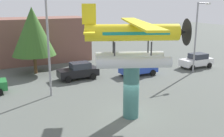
{
  "coord_description": "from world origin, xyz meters",
  "views": [
    {
      "loc": [
        -8.85,
        -15.03,
        7.87
      ],
      "look_at": [
        0.0,
        3.0,
        2.85
      ],
      "focal_mm": 42.51,
      "sensor_mm": 36.0,
      "label": 1
    }
  ],
  "objects_px": {
    "car_distant_white": "(197,61)",
    "car_mid_black": "(79,71)",
    "streetlight_primary": "(50,40)",
    "tree_east": "(33,32)",
    "streetlight_secondary": "(197,33)",
    "display_pedestal": "(131,91)",
    "car_far_blue": "(139,67)",
    "storefront_building": "(38,39)",
    "floatplane_monument": "(134,40)"
  },
  "relations": [
    {
      "from": "car_distant_white",
      "to": "car_mid_black",
      "type": "bearing_deg",
      "value": -6.27
    },
    {
      "from": "streetlight_primary",
      "to": "tree_east",
      "type": "distance_m",
      "value": 8.19
    },
    {
      "from": "streetlight_secondary",
      "to": "car_mid_black",
      "type": "bearing_deg",
      "value": 165.83
    },
    {
      "from": "display_pedestal",
      "to": "tree_east",
      "type": "relative_size",
      "value": 0.51
    },
    {
      "from": "car_distant_white",
      "to": "streetlight_primary",
      "type": "height_order",
      "value": "streetlight_primary"
    },
    {
      "from": "car_far_blue",
      "to": "storefront_building",
      "type": "bearing_deg",
      "value": -56.74
    },
    {
      "from": "car_far_blue",
      "to": "storefront_building",
      "type": "height_order",
      "value": "storefront_building"
    },
    {
      "from": "display_pedestal",
      "to": "streetlight_secondary",
      "type": "bearing_deg",
      "value": 30.18
    },
    {
      "from": "floatplane_monument",
      "to": "car_mid_black",
      "type": "bearing_deg",
      "value": 112.87
    },
    {
      "from": "streetlight_secondary",
      "to": "tree_east",
      "type": "height_order",
      "value": "streetlight_secondary"
    },
    {
      "from": "car_mid_black",
      "to": "car_distant_white",
      "type": "height_order",
      "value": "same"
    },
    {
      "from": "car_far_blue",
      "to": "streetlight_primary",
      "type": "bearing_deg",
      "value": 13.16
    },
    {
      "from": "display_pedestal",
      "to": "tree_east",
      "type": "bearing_deg",
      "value": 104.09
    },
    {
      "from": "car_distant_white",
      "to": "tree_east",
      "type": "relative_size",
      "value": 0.57
    },
    {
      "from": "streetlight_secondary",
      "to": "streetlight_primary",
      "type": "bearing_deg",
      "value": -177.91
    },
    {
      "from": "floatplane_monument",
      "to": "tree_east",
      "type": "xyz_separation_m",
      "value": [
        -3.9,
        15.1,
        -0.71
      ]
    },
    {
      "from": "streetlight_secondary",
      "to": "storefront_building",
      "type": "height_order",
      "value": "streetlight_secondary"
    },
    {
      "from": "car_distant_white",
      "to": "streetlight_secondary",
      "type": "bearing_deg",
      "value": 41.73
    },
    {
      "from": "tree_east",
      "to": "floatplane_monument",
      "type": "bearing_deg",
      "value": -75.52
    },
    {
      "from": "floatplane_monument",
      "to": "car_far_blue",
      "type": "relative_size",
      "value": 2.4
    },
    {
      "from": "car_distant_white",
      "to": "car_far_blue",
      "type": "bearing_deg",
      "value": -0.92
    },
    {
      "from": "storefront_building",
      "to": "tree_east",
      "type": "relative_size",
      "value": 1.78
    },
    {
      "from": "car_mid_black",
      "to": "streetlight_secondary",
      "type": "bearing_deg",
      "value": 165.83
    },
    {
      "from": "display_pedestal",
      "to": "storefront_building",
      "type": "xyz_separation_m",
      "value": [
        -1.97,
        22.0,
        1.03
      ]
    },
    {
      "from": "car_mid_black",
      "to": "storefront_building",
      "type": "xyz_separation_m",
      "value": [
        -1.85,
        11.26,
        2.05
      ]
    },
    {
      "from": "floatplane_monument",
      "to": "streetlight_primary",
      "type": "relative_size",
      "value": 1.2
    },
    {
      "from": "display_pedestal",
      "to": "car_distant_white",
      "type": "relative_size",
      "value": 0.91
    },
    {
      "from": "storefront_building",
      "to": "display_pedestal",
      "type": "bearing_deg",
      "value": -84.88
    },
    {
      "from": "car_far_blue",
      "to": "streetlight_secondary",
      "type": "xyz_separation_m",
      "value": [
        6.45,
        -1.78,
        3.7
      ]
    },
    {
      "from": "car_distant_white",
      "to": "display_pedestal",
      "type": "bearing_deg",
      "value": 31.82
    },
    {
      "from": "car_distant_white",
      "to": "storefront_building",
      "type": "distance_m",
      "value": 21.16
    },
    {
      "from": "streetlight_secondary",
      "to": "car_distant_white",
      "type": "bearing_deg",
      "value": 41.73
    },
    {
      "from": "floatplane_monument",
      "to": "car_distant_white",
      "type": "bearing_deg",
      "value": 53.76
    },
    {
      "from": "display_pedestal",
      "to": "tree_east",
      "type": "distance_m",
      "value": 15.78
    },
    {
      "from": "tree_east",
      "to": "display_pedestal",
      "type": "bearing_deg",
      "value": -75.91
    },
    {
      "from": "streetlight_primary",
      "to": "car_distant_white",
      "type": "bearing_deg",
      "value": 6.94
    },
    {
      "from": "display_pedestal",
      "to": "storefront_building",
      "type": "relative_size",
      "value": 0.29
    },
    {
      "from": "storefront_building",
      "to": "tree_east",
      "type": "xyz_separation_m",
      "value": [
        -1.81,
        -6.95,
        1.83
      ]
    },
    {
      "from": "car_far_blue",
      "to": "tree_east",
      "type": "bearing_deg",
      "value": -29.71
    },
    {
      "from": "tree_east",
      "to": "streetlight_secondary",
      "type": "bearing_deg",
      "value": -24.52
    },
    {
      "from": "car_far_blue",
      "to": "display_pedestal",
      "type": "bearing_deg",
      "value": 55.35
    },
    {
      "from": "storefront_building",
      "to": "tree_east",
      "type": "height_order",
      "value": "tree_east"
    },
    {
      "from": "floatplane_monument",
      "to": "car_far_blue",
      "type": "height_order",
      "value": "floatplane_monument"
    },
    {
      "from": "floatplane_monument",
      "to": "car_distant_white",
      "type": "height_order",
      "value": "floatplane_monument"
    },
    {
      "from": "storefront_building",
      "to": "streetlight_primary",
      "type": "bearing_deg",
      "value": -96.91
    },
    {
      "from": "car_distant_white",
      "to": "tree_east",
      "type": "xyz_separation_m",
      "value": [
        -18.47,
        5.94,
        3.88
      ]
    },
    {
      "from": "display_pedestal",
      "to": "tree_east",
      "type": "height_order",
      "value": "tree_east"
    },
    {
      "from": "display_pedestal",
      "to": "storefront_building",
      "type": "height_order",
      "value": "storefront_building"
    },
    {
      "from": "car_distant_white",
      "to": "streetlight_primary",
      "type": "distance_m",
      "value": 19.05
    },
    {
      "from": "display_pedestal",
      "to": "car_far_blue",
      "type": "xyz_separation_m",
      "value": [
        6.39,
        9.25,
        -1.02
      ]
    }
  ]
}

